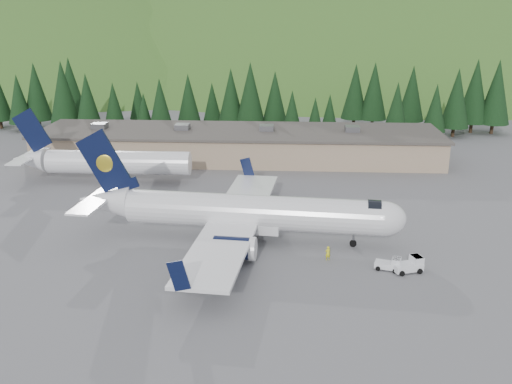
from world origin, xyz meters
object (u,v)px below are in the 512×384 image
object	(u,v)px
second_airliner	(100,161)
terminal_building	(238,144)
baggage_tug_b	(390,264)
ramp_worker	(328,253)
baggage_tug_a	(410,265)
airliner	(243,213)

from	to	relation	value
second_airliner	terminal_building	distance (m)	25.55
baggage_tug_b	ramp_worker	distance (m)	6.57
baggage_tug_a	baggage_tug_b	bearing A→B (deg)	153.74
airliner	terminal_building	size ratio (longest dim) A/B	0.54
baggage_tug_a	baggage_tug_b	world-z (taller)	baggage_tug_a
airliner	second_airliner	size ratio (longest dim) A/B	1.39
second_airliner	airliner	bearing A→B (deg)	-42.60
baggage_tug_a	baggage_tug_b	distance (m)	1.98
second_airliner	ramp_worker	size ratio (longest dim) A/B	17.40
baggage_tug_b	ramp_worker	size ratio (longest dim) A/B	1.79
second_airliner	baggage_tug_a	xyz separation A→B (m)	(41.44, -29.14, -2.61)
second_airliner	terminal_building	xyz separation A→B (m)	(19.91, 16.00, -0.70)
second_airliner	baggage_tug_a	size ratio (longest dim) A/B	8.27
second_airliner	baggage_tug_b	bearing A→B (deg)	-36.18
terminal_building	ramp_worker	bearing A→B (deg)	-72.73
second_airliner	baggage_tug_a	bearing A→B (deg)	-35.11
second_airliner	baggage_tug_a	distance (m)	50.73
ramp_worker	airliner	bearing A→B (deg)	-46.83
airliner	ramp_worker	xyz separation A→B (m)	(9.42, -4.97, -2.58)
baggage_tug_a	ramp_worker	distance (m)	8.52
terminal_building	ramp_worker	xyz separation A→B (m)	(13.32, -42.86, -1.83)
baggage_tug_a	terminal_building	bearing A→B (deg)	96.77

